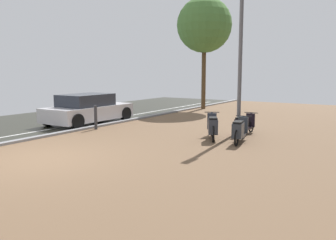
{
  "coord_description": "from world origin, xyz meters",
  "views": [
    {
      "loc": [
        7.66,
        -5.77,
        2.28
      ],
      "look_at": [
        2.73,
        2.06,
        0.99
      ],
      "focal_mm": 37.94,
      "sensor_mm": 36.0,
      "label": 1
    }
  ],
  "objects_px": {
    "scooter_far": "(213,127)",
    "parked_car_near": "(88,109)",
    "scooter_mid": "(244,125)",
    "bollard_far": "(96,117)",
    "scooter_near": "(239,131)",
    "lamp_post": "(240,50)",
    "street_tree": "(204,25)"
  },
  "relations": [
    {
      "from": "scooter_far",
      "to": "bollard_far",
      "type": "bearing_deg",
      "value": -173.16
    },
    {
      "from": "bollard_far",
      "to": "scooter_far",
      "type": "bearing_deg",
      "value": 6.84
    },
    {
      "from": "scooter_near",
      "to": "bollard_far",
      "type": "bearing_deg",
      "value": -175.54
    },
    {
      "from": "scooter_near",
      "to": "parked_car_near",
      "type": "bearing_deg",
      "value": 175.37
    },
    {
      "from": "lamp_post",
      "to": "street_tree",
      "type": "height_order",
      "value": "street_tree"
    },
    {
      "from": "lamp_post",
      "to": "scooter_near",
      "type": "bearing_deg",
      "value": -68.15
    },
    {
      "from": "lamp_post",
      "to": "bollard_far",
      "type": "bearing_deg",
      "value": -156.12
    },
    {
      "from": "street_tree",
      "to": "lamp_post",
      "type": "bearing_deg",
      "value": -54.59
    },
    {
      "from": "parked_car_near",
      "to": "bollard_far",
      "type": "bearing_deg",
      "value": -35.58
    },
    {
      "from": "scooter_mid",
      "to": "bollard_far",
      "type": "relative_size",
      "value": 1.89
    },
    {
      "from": "parked_car_near",
      "to": "lamp_post",
      "type": "distance_m",
      "value": 6.99
    },
    {
      "from": "scooter_near",
      "to": "lamp_post",
      "type": "height_order",
      "value": "lamp_post"
    },
    {
      "from": "scooter_far",
      "to": "bollard_far",
      "type": "height_order",
      "value": "bollard_far"
    },
    {
      "from": "parked_car_near",
      "to": "street_tree",
      "type": "distance_m",
      "value": 9.25
    },
    {
      "from": "street_tree",
      "to": "parked_car_near",
      "type": "bearing_deg",
      "value": -101.26
    },
    {
      "from": "scooter_far",
      "to": "scooter_mid",
      "type": "bearing_deg",
      "value": 65.0
    },
    {
      "from": "scooter_far",
      "to": "bollard_far",
      "type": "xyz_separation_m",
      "value": [
        -4.75,
        -0.57,
        0.05
      ]
    },
    {
      "from": "street_tree",
      "to": "scooter_far",
      "type": "bearing_deg",
      "value": -61.62
    },
    {
      "from": "scooter_near",
      "to": "street_tree",
      "type": "height_order",
      "value": "street_tree"
    },
    {
      "from": "scooter_near",
      "to": "scooter_far",
      "type": "bearing_deg",
      "value": 172.89
    },
    {
      "from": "scooter_near",
      "to": "scooter_far",
      "type": "height_order",
      "value": "scooter_far"
    },
    {
      "from": "scooter_far",
      "to": "parked_car_near",
      "type": "distance_m",
      "value": 6.2
    },
    {
      "from": "scooter_near",
      "to": "parked_car_near",
      "type": "xyz_separation_m",
      "value": [
        -7.17,
        0.58,
        0.21
      ]
    },
    {
      "from": "scooter_mid",
      "to": "bollard_far",
      "type": "distance_m",
      "value": 5.67
    },
    {
      "from": "parked_car_near",
      "to": "bollard_far",
      "type": "xyz_separation_m",
      "value": [
        1.44,
        -1.03,
        -0.14
      ]
    },
    {
      "from": "scooter_mid",
      "to": "bollard_far",
      "type": "xyz_separation_m",
      "value": [
        -5.35,
        -1.86,
        0.09
      ]
    },
    {
      "from": "scooter_mid",
      "to": "parked_car_near",
      "type": "distance_m",
      "value": 6.84
    },
    {
      "from": "scooter_mid",
      "to": "bollard_far",
      "type": "height_order",
      "value": "bollard_far"
    },
    {
      "from": "bollard_far",
      "to": "scooter_near",
      "type": "bearing_deg",
      "value": 4.46
    },
    {
      "from": "scooter_near",
      "to": "scooter_far",
      "type": "relative_size",
      "value": 1.06
    },
    {
      "from": "parked_car_near",
      "to": "street_tree",
      "type": "bearing_deg",
      "value": 78.74
    },
    {
      "from": "scooter_far",
      "to": "bollard_far",
      "type": "distance_m",
      "value": 4.78
    }
  ]
}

